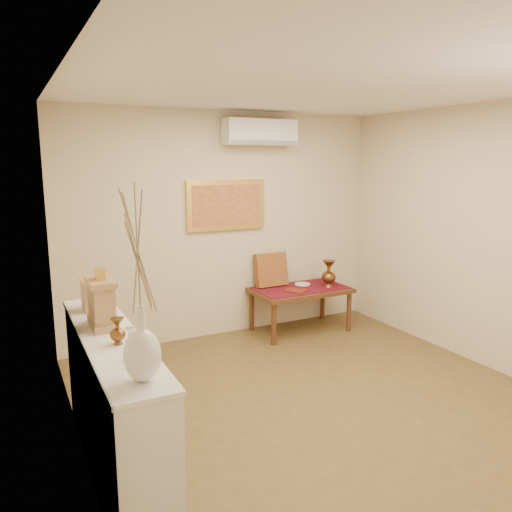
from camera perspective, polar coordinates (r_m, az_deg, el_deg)
floor at (r=4.56m, az=8.60°, el=-17.02°), size 4.50×4.50×0.00m
ceiling at (r=4.08m, az=9.73°, el=18.85°), size 4.50×4.50×0.00m
wall_back at (r=6.05m, az=-3.49°, el=3.50°), size 4.00×0.02×2.70m
wall_left at (r=3.37m, az=-19.65°, el=-3.06°), size 0.02×4.50×2.70m
wall_right at (r=5.52m, az=26.20°, el=1.69°), size 0.02×4.50×2.70m
white_vase at (r=2.60m, az=-13.21°, el=-3.27°), size 0.20×0.20×1.04m
candlestick at (r=3.02m, az=-14.20°, el=-9.73°), size 0.09×0.09×0.20m
brass_urn_small at (r=3.29m, az=-15.58°, el=-7.87°), size 0.10×0.10×0.22m
table_cloth at (r=6.27m, az=5.11°, el=-3.67°), size 1.14×0.59×0.01m
brass_urn_tall at (r=6.33m, az=8.32°, el=-1.67°), size 0.18×0.18×0.41m
plate at (r=6.43m, az=5.32°, el=-3.22°), size 0.20×0.20×0.01m
menu at (r=6.11m, az=4.55°, el=-3.95°), size 0.29×0.31×0.01m
cushion at (r=6.29m, az=1.73°, el=-1.57°), size 0.42×0.19×0.43m
display_ledge at (r=3.68m, az=-15.97°, el=-15.89°), size 0.37×2.02×0.98m
mantel_clock at (r=3.64m, az=-17.21°, el=-5.06°), size 0.17×0.36×0.41m
wooden_chest at (r=4.08m, az=-18.14°, el=-4.18°), size 0.16×0.21×0.24m
low_table at (r=6.29m, az=5.10°, el=-4.29°), size 1.20×0.70×0.55m
painting at (r=6.00m, az=-3.42°, el=5.84°), size 1.00×0.06×0.60m
ac_unit at (r=6.06m, az=0.47°, el=13.94°), size 0.90×0.25×0.30m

